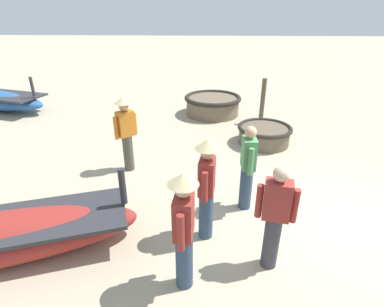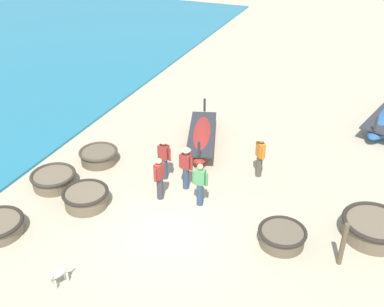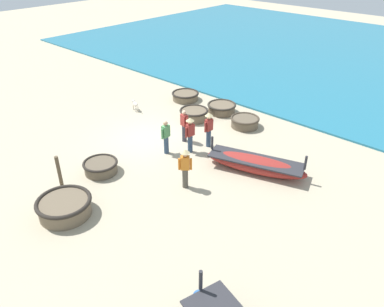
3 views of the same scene
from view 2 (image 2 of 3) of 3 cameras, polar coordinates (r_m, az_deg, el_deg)
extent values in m
plane|color=tan|center=(13.98, -3.09, -9.74)|extent=(80.00, 80.00, 0.00)
cylinder|color=brown|center=(17.46, -11.74, -0.41)|extent=(1.36, 1.36, 0.46)
torus|color=#42382B|center=(17.35, -11.82, 0.24)|extent=(1.47, 1.47, 0.11)
cylinder|color=brown|center=(16.48, -17.13, -3.26)|extent=(1.46, 1.46, 0.46)
torus|color=#332D26|center=(16.36, -17.25, -2.60)|extent=(1.58, 1.58, 0.12)
cylinder|color=brown|center=(13.64, 11.33, -10.39)|extent=(1.33, 1.33, 0.45)
torus|color=#28231E|center=(13.50, 11.43, -9.68)|extent=(1.43, 1.43, 0.11)
cylinder|color=brown|center=(15.22, -13.29, -5.60)|extent=(1.41, 1.41, 0.51)
torus|color=#28231E|center=(15.07, -13.41, -4.81)|extent=(1.52, 1.52, 0.11)
cylinder|color=brown|center=(14.61, 22.01, -8.90)|extent=(1.77, 1.77, 0.57)
torus|color=#28231E|center=(14.44, 22.23, -8.02)|extent=(1.91, 1.91, 0.14)
cylinder|color=#2D2D33|center=(19.36, 22.33, 3.56)|extent=(0.10, 0.10, 0.64)
ellipsoid|color=maroon|center=(18.23, 1.26, 2.05)|extent=(2.26, 4.30, 0.65)
cube|color=#2D2D33|center=(18.13, 1.27, 2.63)|extent=(2.19, 4.00, 0.06)
cylinder|color=#2D2D33|center=(19.70, 1.61, 6.18)|extent=(0.10, 0.10, 0.59)
cylinder|color=#2D2D33|center=(16.27, 0.89, 0.58)|extent=(0.10, 0.10, 0.59)
cylinder|color=#383842|center=(15.08, -4.08, -4.40)|extent=(0.22, 0.22, 0.82)
cube|color=maroon|center=(14.70, -4.17, -2.23)|extent=(0.28, 0.38, 0.54)
sphere|color=#DBB28E|center=(14.50, -4.23, -0.97)|extent=(0.20, 0.20, 0.20)
cylinder|color=maroon|center=(14.58, -4.70, -2.78)|extent=(0.09, 0.09, 0.48)
cylinder|color=maroon|center=(14.87, -3.65, -2.01)|extent=(0.09, 0.09, 0.48)
cylinder|color=#2D425B|center=(14.76, 1.02, -5.19)|extent=(0.22, 0.22, 0.82)
cube|color=#4C8E56|center=(14.37, 1.04, -2.99)|extent=(0.35, 0.23, 0.54)
sphere|color=tan|center=(14.16, 1.05, -1.71)|extent=(0.20, 0.20, 0.20)
cylinder|color=#4C8E56|center=(14.34, 1.87, -3.33)|extent=(0.09, 0.09, 0.48)
cylinder|color=#4C8E56|center=(14.46, 0.22, -2.98)|extent=(0.09, 0.09, 0.48)
cylinder|color=#2D425B|center=(16.09, -3.50, -1.90)|extent=(0.22, 0.22, 0.82)
cube|color=maroon|center=(15.73, -3.57, 0.19)|extent=(0.36, 0.25, 0.54)
sphere|color=#DBB28E|center=(15.54, -3.62, 1.39)|extent=(0.20, 0.20, 0.20)
cylinder|color=maroon|center=(15.66, -2.87, -0.16)|extent=(0.09, 0.09, 0.48)
cylinder|color=maroon|center=(15.86, -4.26, 0.21)|extent=(0.09, 0.09, 0.48)
cone|color=#D1BC84|center=(15.48, -3.63, 1.81)|extent=(0.36, 0.36, 0.14)
cylinder|color=#4C473D|center=(16.37, 8.52, -1.59)|extent=(0.22, 0.22, 0.82)
cube|color=orange|center=(16.02, 8.70, 0.47)|extent=(0.39, 0.40, 0.54)
sphere|color=tan|center=(15.84, 8.81, 1.66)|extent=(0.20, 0.20, 0.20)
cylinder|color=orange|center=(16.21, 8.33, 0.68)|extent=(0.09, 0.09, 0.48)
cylinder|color=orange|center=(15.88, 9.04, -0.07)|extent=(0.09, 0.09, 0.48)
cone|color=#D1BC84|center=(15.77, 8.84, 2.07)|extent=(0.36, 0.36, 0.14)
cylinder|color=#2D425B|center=(15.54, -0.77, -3.12)|extent=(0.22, 0.22, 0.82)
cube|color=maroon|center=(15.18, -0.79, -0.99)|extent=(0.37, 0.26, 0.54)
sphere|color=tan|center=(14.98, -0.80, 0.25)|extent=(0.20, 0.20, 0.20)
cylinder|color=maroon|center=(15.30, -1.50, -0.93)|extent=(0.09, 0.09, 0.48)
cylinder|color=maroon|center=(15.11, -0.07, -1.37)|extent=(0.09, 0.09, 0.48)
cone|color=#D1BC84|center=(14.92, -0.80, 0.68)|extent=(0.36, 0.36, 0.14)
ellipsoid|color=beige|center=(12.61, -16.56, -14.35)|extent=(0.36, 0.56, 0.22)
sphere|color=beige|center=(12.48, -17.56, -14.66)|extent=(0.18, 0.18, 0.18)
cylinder|color=beige|center=(12.65, -15.65, -13.62)|extent=(0.10, 0.20, 0.16)
cylinder|color=beige|center=(12.68, -16.91, -15.70)|extent=(0.06, 0.06, 0.28)
cylinder|color=beige|center=(12.77, -17.26, -15.37)|extent=(0.06, 0.06, 0.28)
cylinder|color=beige|center=(12.79, -15.52, -14.92)|extent=(0.06, 0.06, 0.28)
cylinder|color=beige|center=(12.88, -15.88, -14.59)|extent=(0.06, 0.06, 0.28)
cylinder|color=brown|center=(13.11, 18.62, -10.86)|extent=(0.14, 0.14, 1.40)
camera|label=1|loc=(15.95, -13.41, 8.54)|focal=28.00mm
camera|label=3|loc=(22.52, 40.52, 22.61)|focal=35.00mm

